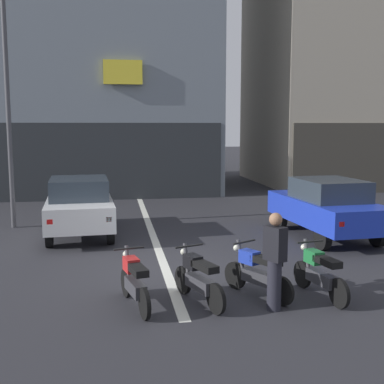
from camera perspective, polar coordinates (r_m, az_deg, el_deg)
name	(u,v)px	position (r m, az deg, el deg)	size (l,w,h in m)	color
ground_plane	(165,269)	(10.90, -3.10, -8.82)	(120.00, 120.00, 0.00)	#2B2B30
lane_centre_line	(147,218)	(16.72, -5.27, -2.99)	(0.20, 18.00, 0.01)	silver
car_white_crossing_near	(80,204)	(14.28, -12.85, -1.40)	(2.02, 4.20, 1.64)	black
car_blue_parked_kerbside	(327,206)	(14.14, 15.27, -1.57)	(2.07, 4.22, 1.64)	black
car_silver_down_street	(176,172)	(23.39, -1.89, 2.28)	(2.24, 4.28, 1.64)	black
street_lamp	(7,85)	(15.82, -20.57, 11.46)	(0.36, 0.36, 7.04)	#47474C
motorcycle_red_row_leftmost	(134,281)	(8.63, -6.66, -10.18)	(0.57, 1.64, 0.98)	black
motorcycle_black_row_left_mid	(198,278)	(8.75, 0.72, -9.86)	(0.70, 1.59, 0.98)	black
motorcycle_blue_row_centre	(257,272)	(9.15, 7.49, -9.14)	(0.89, 1.48, 0.98)	black
motorcycle_green_row_right_mid	(320,272)	(9.35, 14.50, -8.97)	(0.55, 1.65, 0.98)	black
person_by_motorcycles	(275,261)	(8.44, 9.53, -7.83)	(0.36, 0.42, 1.67)	#23232D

